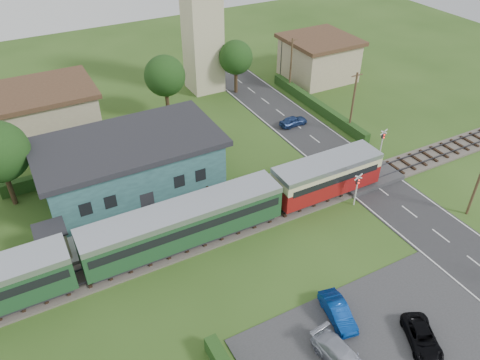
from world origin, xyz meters
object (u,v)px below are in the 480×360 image
train (145,236)px  house_west (45,112)px  crossing_signal_near (357,185)px  car_on_road (293,121)px  car_park_silver (342,357)px  pedestrian_far (83,242)px  crossing_signal_far (383,140)px  station_building (131,165)px  car_park_blue (338,312)px  pedestrian_near (207,194)px  car_park_dark (422,337)px  equipment_hut (53,241)px  house_east (319,58)px  church_tower (201,8)px

train → house_west: size_ratio=4.00×
crossing_signal_near → car_on_road: crossing_signal_near is taller
car_park_silver → pedestrian_far: 20.52m
house_west → car_park_silver: (10.56, -37.35, -2.08)m
crossing_signal_far → car_park_silver: 24.65m
station_building → crossing_signal_near: bearing=-34.8°
crossing_signal_near → car_park_blue: 12.84m
house_west → car_on_road: house_west is taller
pedestrian_near → crossing_signal_near: bearing=168.2°
station_building → pedestrian_far: size_ratio=9.03×
car_park_blue → car_park_dark: (3.51, -4.08, -0.09)m
equipment_hut → car_park_dark: 26.72m
car_park_blue → house_east: bearing=66.8°
equipment_hut → crossing_signal_near: bearing=-12.9°
car_park_silver → pedestrian_near: (-0.60, 17.95, 0.57)m
house_east → crossing_signal_near: bearing=-119.1°
church_tower → car_park_dark: bearing=-95.5°
station_building → car_on_road: bearing=9.1°
house_west → car_park_blue: house_west is taller
house_east → pedestrian_near: house_east is taller
car_park_silver → car_on_road: bearing=55.6°
station_building → car_park_blue: size_ratio=4.36×
equipment_hut → pedestrian_far: (2.02, -0.59, -0.41)m
station_building → car_park_dark: size_ratio=4.29×
car_park_silver → car_park_dark: bearing=-19.4°
train → crossing_signal_far: 25.54m
house_west → car_park_silver: 38.87m
car_park_blue → train: bearing=139.6°
car_on_road → car_park_silver: size_ratio=0.75×
car_on_road → car_park_silver: (-14.03, -26.49, 0.11)m
station_building → house_west: 14.87m
car_park_blue → car_park_dark: 5.39m
church_tower → house_east: church_tower is taller
equipment_hut → crossing_signal_near: 25.04m
equipment_hut → car_park_silver: size_ratio=0.58×
house_west → car_on_road: 26.97m
car_park_silver → house_west: bearing=99.3°
house_west → pedestrian_far: 20.47m
car_park_silver → pedestrian_far: (-11.54, 16.95, 0.62)m
house_east → crossing_signal_near: 27.95m
equipment_hut → pedestrian_near: equipment_hut is taller
house_west → crossing_signal_far: size_ratio=3.30×
church_tower → car_on_road: 17.48m
house_east → pedestrian_near: size_ratio=5.24×
station_building → car_on_road: 19.96m
house_west → house_east: (35.00, -1.00, 0.00)m
car_park_dark → crossing_signal_near: bearing=92.8°
station_building → house_west: bearing=109.6°
house_west → pedestrian_near: (9.96, -19.39, -1.50)m
pedestrian_near → station_building: bearing=-31.4°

